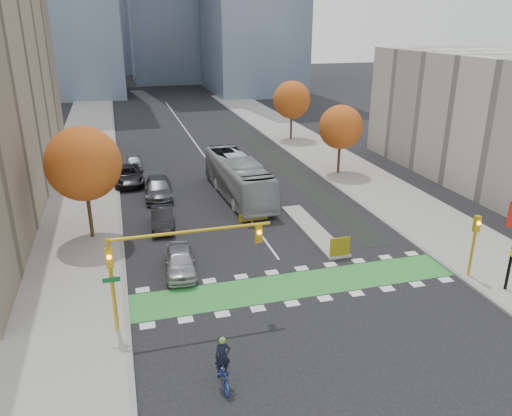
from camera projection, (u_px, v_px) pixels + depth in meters
ground at (306, 297)px, 28.64m from camera, size 300.00×300.00×0.00m
sidewalk_west at (77, 203)px, 43.19m from camera, size 7.00×120.00×0.15m
sidewalk_east at (360, 178)px, 50.04m from camera, size 7.00×120.00×0.15m
curb_west at (119, 199)px, 44.08m from camera, size 0.30×120.00×0.16m
curb_east at (328, 180)px, 49.15m from camera, size 0.30×120.00×0.16m
bike_crossing at (297, 285)px, 29.99m from camera, size 20.00×3.00×0.01m
centre_line at (195, 142)px, 64.64m from camera, size 0.15×70.00×0.01m
bike_lane_paint at (273, 158)px, 57.54m from camera, size 2.50×50.00×0.01m
median_island at (313, 229)px, 37.73m from camera, size 1.60×10.00×0.16m
hazard_board at (340, 247)px, 33.15m from camera, size 1.40×0.12×1.30m
building_east at (512, 119)px, 47.76m from camera, size 14.00×30.00×12.00m
tree_west at (84, 164)px, 34.41m from camera, size 5.20×5.20×8.22m
tree_east_near at (341, 127)px, 49.76m from camera, size 4.40×4.40×7.08m
tree_east_far at (292, 100)px, 64.15m from camera, size 4.80×4.80×7.65m
traffic_signal_west at (163, 254)px, 24.74m from camera, size 8.53×0.56×5.20m
traffic_signal_east at (475, 237)px, 29.88m from camera, size 0.35×0.43×4.10m
cyclist at (223, 369)px, 21.51m from camera, size 0.79×2.15×2.47m
bus at (238, 177)px, 44.29m from camera, size 3.68×13.06×3.60m
parked_car_a at (180, 261)px, 31.21m from camera, size 2.26×4.82×1.59m
parked_car_b at (163, 218)px, 37.96m from camera, size 2.02×4.77×1.53m
parked_car_c at (158, 189)px, 44.36m from camera, size 2.73×6.01×1.71m
parked_car_d at (127, 175)px, 48.23m from camera, size 3.16×6.19×1.67m
parked_car_e at (134, 162)px, 52.98m from camera, size 1.83×4.37×1.48m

